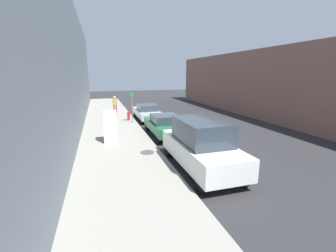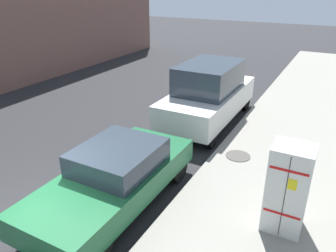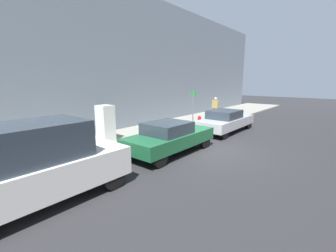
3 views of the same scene
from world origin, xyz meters
TOP-DOWN VIEW (x-y plane):
  - ground_plane at (0.00, 0.00)m, footprint 80.00×80.00m
  - sidewalk_slab at (-4.43, 0.00)m, footprint 4.12×44.00m
  - building_facade_near at (-7.67, 0.00)m, footprint 2.35×39.60m
  - discarded_refrigerator at (-4.73, -2.37)m, footprint 0.76×0.70m
  - manhole_cover at (-3.07, -4.80)m, footprint 0.70×0.70m
  - street_sign_post at (-2.73, 2.61)m, footprint 0.36×0.07m
  - fire_hydrant at (-2.90, 3.67)m, footprint 0.22×0.22m
  - pedestrian_walking_far at (-3.75, 7.44)m, footprint 0.50×0.23m
  - parked_van_white at (-1.21, -7.09)m, footprint 1.98×4.93m
  - parked_sedan_green at (-1.21, -1.51)m, footprint 1.83×4.47m
  - parked_sedan_silver at (-1.21, 4.03)m, footprint 1.82×4.79m

SIDE VIEW (x-z plane):
  - ground_plane at x=0.00m, z-range 0.00..0.00m
  - sidewalk_slab at x=-4.43m, z-range 0.00..0.14m
  - manhole_cover at x=-3.07m, z-range 0.14..0.15m
  - fire_hydrant at x=-2.90m, z-range 0.15..0.91m
  - parked_sedan_silver at x=-1.21m, z-range 0.03..1.41m
  - parked_sedan_green at x=-1.21m, z-range 0.04..1.45m
  - discarded_refrigerator at x=-4.73m, z-range 0.14..1.97m
  - parked_van_white at x=-1.21m, z-range -0.01..2.15m
  - pedestrian_walking_far at x=-3.75m, z-range 0.28..2.01m
  - street_sign_post at x=-2.73m, z-range 0.29..2.76m
  - building_facade_near at x=-7.67m, z-range 0.00..8.77m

